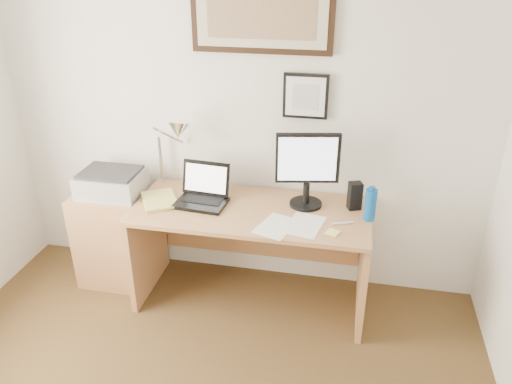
% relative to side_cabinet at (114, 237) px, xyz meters
% --- Properties ---
extents(wall_back, '(3.50, 0.02, 2.50)m').
position_rel_side_cabinet_xyz_m(wall_back, '(0.92, 0.32, 0.89)').
color(wall_back, white).
rests_on(wall_back, ground).
extents(side_cabinet, '(0.50, 0.40, 0.73)m').
position_rel_side_cabinet_xyz_m(side_cabinet, '(0.00, 0.00, 0.00)').
color(side_cabinet, '#AB7647').
rests_on(side_cabinet, floor).
extents(water_bottle, '(0.07, 0.07, 0.21)m').
position_rel_side_cabinet_xyz_m(water_bottle, '(1.85, -0.03, 0.49)').
color(water_bottle, '#0C4F9C').
rests_on(water_bottle, desk).
extents(bottle_cap, '(0.04, 0.04, 0.02)m').
position_rel_side_cabinet_xyz_m(bottle_cap, '(1.85, -0.03, 0.61)').
color(bottle_cap, '#0C4F9C').
rests_on(bottle_cap, water_bottle).
extents(speaker, '(0.10, 0.10, 0.19)m').
position_rel_side_cabinet_xyz_m(speaker, '(1.75, 0.10, 0.48)').
color(speaker, black).
rests_on(speaker, desk).
extents(paper_sheet_a, '(0.29, 0.34, 0.00)m').
position_rel_side_cabinet_xyz_m(paper_sheet_a, '(1.27, -0.24, 0.39)').
color(paper_sheet_a, white).
rests_on(paper_sheet_a, desk).
extents(paper_sheet_b, '(0.26, 0.34, 0.00)m').
position_rel_side_cabinet_xyz_m(paper_sheet_b, '(1.45, -0.19, 0.39)').
color(paper_sheet_b, white).
rests_on(paper_sheet_b, desk).
extents(sticky_pad, '(0.10, 0.10, 0.01)m').
position_rel_side_cabinet_xyz_m(sticky_pad, '(1.63, -0.26, 0.39)').
color(sticky_pad, '#FDFF78').
rests_on(sticky_pad, desk).
extents(marker_pen, '(0.14, 0.06, 0.02)m').
position_rel_side_cabinet_xyz_m(marker_pen, '(1.68, -0.13, 0.39)').
color(marker_pen, white).
rests_on(marker_pen, desk).
extents(book, '(0.34, 0.37, 0.02)m').
position_rel_side_cabinet_xyz_m(book, '(0.33, -0.13, 0.40)').
color(book, '#D7CC65').
rests_on(book, desk).
extents(desk, '(1.60, 0.70, 0.75)m').
position_rel_side_cabinet_xyz_m(desk, '(1.07, 0.04, 0.15)').
color(desk, '#AB7647').
rests_on(desk, floor).
extents(laptop, '(0.36, 0.32, 0.26)m').
position_rel_side_cabinet_xyz_m(laptop, '(0.72, -0.01, 0.44)').
color(laptop, black).
rests_on(laptop, desk).
extents(lcd_monitor, '(0.42, 0.22, 0.52)m').
position_rel_side_cabinet_xyz_m(lcd_monitor, '(1.42, 0.07, 0.68)').
color(lcd_monitor, black).
rests_on(lcd_monitor, desk).
extents(printer, '(0.44, 0.34, 0.18)m').
position_rel_side_cabinet_xyz_m(printer, '(0.03, 0.02, 0.45)').
color(printer, '#A3A3A5').
rests_on(printer, side_cabinet).
extents(desk_lamp, '(0.29, 0.27, 0.53)m').
position_rel_side_cabinet_xyz_m(desk_lamp, '(0.51, 0.13, 0.82)').
color(desk_lamp, silver).
rests_on(desk_lamp, desk).
extents(picture_large, '(0.92, 0.04, 0.47)m').
position_rel_side_cabinet_xyz_m(picture_large, '(1.07, 0.29, 1.59)').
color(picture_large, black).
rests_on(picture_large, wall_back).
extents(picture_small, '(0.30, 0.03, 0.30)m').
position_rel_side_cabinet_xyz_m(picture_small, '(1.37, 0.29, 1.09)').
color(picture_small, black).
rests_on(picture_small, wall_back).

